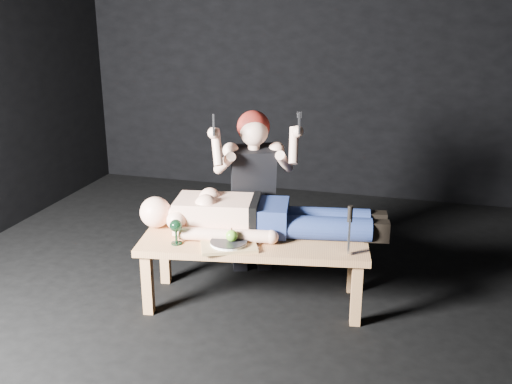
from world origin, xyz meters
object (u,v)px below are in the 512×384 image
table (254,271)px  goblet (176,232)px  serving_tray (229,245)px  carving_knife (349,231)px  kneeling_woman (252,190)px  lying_man (263,213)px

table → goblet: size_ratio=8.90×
serving_tray → goblet: goblet is taller
table → serving_tray: 0.31m
goblet → carving_knife: (1.06, 0.13, 0.07)m
kneeling_woman → serving_tray: bearing=-108.4°
lying_man → carving_knife: 0.63m
kneeling_woman → serving_tray: size_ratio=3.66×
table → lying_man: size_ratio=0.98×
carving_knife → kneeling_woman: bearing=134.7°
lying_man → goblet: lying_man is taller
table → lying_man: bearing=70.6°
kneeling_woman → carving_knife: 0.93m
lying_man → carving_knife: bearing=-29.6°
lying_man → goblet: 0.58m
goblet → carving_knife: bearing=6.8°
kneeling_woman → goblet: (-0.30, -0.67, -0.09)m
goblet → kneeling_woman: bearing=65.5°
table → lying_man: lying_man is taller
kneeling_woman → table: bearing=-93.7°
carving_knife → table: bearing=162.8°
kneeling_woman → serving_tray: (0.03, -0.63, -0.16)m
table → kneeling_woman: (-0.14, 0.46, 0.40)m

